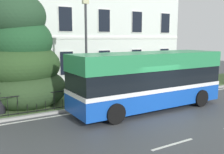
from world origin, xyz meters
The scene contains 7 objects.
ground_plane centered at (0.00, 0.79, -0.02)m, with size 60.00×56.00×0.18m.
georgian_townhouse centered at (0.08, 15.03, 6.44)m, with size 20.30×9.95×12.57m.
iron_verge_railing centered at (0.08, 4.40, 0.62)m, with size 16.36×0.04×0.97m.
evergreen_tree centered at (-5.53, 6.55, 2.65)m, with size 4.58×4.55×6.58m.
single_decker_bus centered at (0.22, 2.42, 1.63)m, with size 8.75×2.79×3.09m.
street_lamp_post centered at (-2.08, 5.41, 3.62)m, with size 0.36×0.24×6.04m.
litter_bin centered at (-6.97, 5.15, 0.70)m, with size 0.50×0.50×1.15m.
Camera 1 is at (-8.33, -8.09, 3.85)m, focal length 40.01 mm.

